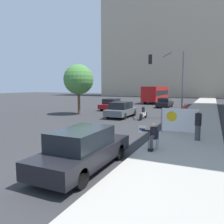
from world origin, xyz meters
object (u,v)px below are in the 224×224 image
Objects in this scene: parked_car_curbside at (84,149)px; motorcycle_on_road at (143,114)px; city_bus_on_road at (156,93)px; car_on_road_midblock at (112,104)px; traffic_light_pole at (171,73)px; car_on_road_nearest at (121,110)px; pedestrian_behind at (185,116)px; protest_banner at (179,120)px; jogger_on_sidewalk at (198,125)px; street_tree_near_curb at (79,80)px; seated_protester at (153,135)px; car_on_road_distant at (165,103)px.

parked_car_curbside is 2.16× the size of motorcycle_on_road.
car_on_road_midblock is at bearing -98.21° from city_bus_on_road.
parked_car_curbside is at bearing -92.53° from traffic_light_pole.
pedestrian_behind is at bearing -35.13° from car_on_road_nearest.
car_on_road_midblock is 0.42× the size of city_bus_on_road.
car_on_road_nearest is at bearing -56.98° from car_on_road_midblock.
parked_car_curbside is (-0.62, -14.02, -3.48)m from traffic_light_pole.
protest_banner is 7.48m from parked_car_curbside.
jogger_on_sidewalk is 0.93× the size of pedestrian_behind.
city_bus_on_road is 21.50m from motorcycle_on_road.
street_tree_near_curb is (-7.38, 0.44, 3.24)m from motorcycle_on_road.
street_tree_near_curb reaches higher than pedestrian_behind.
traffic_light_pole reaches higher than city_bus_on_road.
street_tree_near_curb reaches higher than car_on_road_nearest.
parked_car_curbside is at bearing -125.66° from seated_protester.
car_on_road_distant is 14.20m from street_tree_near_curb.
car_on_road_nearest is (-7.52, 7.52, -0.26)m from jogger_on_sidewalk.
city_bus_on_road is at bearing -61.71° from jogger_on_sidewalk.
seated_protester is 3.57m from parked_car_curbside.
parked_car_curbside is at bearing -108.97° from protest_banner.
motorcycle_on_road is (6.08, -6.12, -0.21)m from car_on_road_midblock.
city_bus_on_road is at bearing 100.53° from motorcycle_on_road.
car_on_road_nearest is 5.85m from street_tree_near_curb.
protest_banner is at bearing -28.53° from street_tree_near_curb.
city_bus_on_road is (-6.11, 19.90, -2.50)m from traffic_light_pole.
traffic_light_pole is 0.56× the size of city_bus_on_road.
car_on_road_midblock is 1.00× the size of car_on_road_distant.
jogger_on_sidewalk is at bearing 57.80° from parked_car_curbside.
jogger_on_sidewalk reaches higher than motorcycle_on_road.
pedestrian_behind reaches higher than car_on_road_distant.
car_on_road_nearest is 0.85× the size of street_tree_near_curb.
car_on_road_nearest is at bearing -98.59° from car_on_road_distant.
car_on_road_nearest is 6.82m from car_on_road_midblock.
protest_banner is at bearing 71.03° from parked_car_curbside.
car_on_road_midblock is at bearing -135.19° from pedestrian_behind.
city_bus_on_road is (-5.49, 33.92, 0.98)m from parked_car_curbside.
protest_banner is at bearing -5.41° from pedestrian_behind.
city_bus_on_road reaches higher than parked_car_curbside.
protest_banner reaches higher than car_on_road_midblock.
seated_protester is at bearing -43.41° from street_tree_near_curb.
seated_protester is 15.08m from street_tree_near_curb.
pedestrian_behind is 0.16× the size of city_bus_on_road.
motorcycle_on_road is (-4.15, 4.18, -0.56)m from pedestrian_behind.
traffic_light_pole is at bearing -30.75° from car_on_road_midblock.
car_on_road_distant is at bearing 103.95° from protest_banner.
traffic_light_pole reaches higher than seated_protester.
car_on_road_nearest is (-3.93, 13.21, -0.00)m from parked_car_curbside.
jogger_on_sidewalk is at bearing -45.01° from car_on_road_nearest.
pedestrian_behind is at bearing -60.63° from jogger_on_sidewalk.
traffic_light_pole is at bearing -159.98° from pedestrian_behind.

